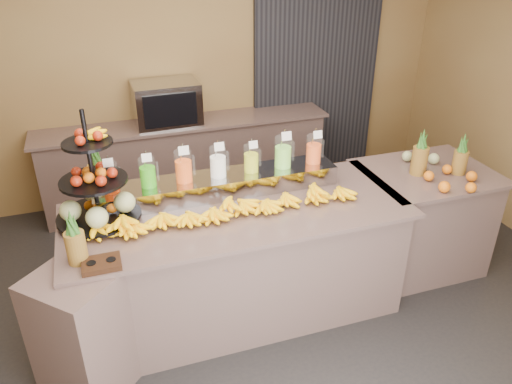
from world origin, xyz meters
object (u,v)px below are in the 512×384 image
fruit_stand (101,194)px  banana_heap (226,206)px  right_fruit_pile (444,170)px  oven_warmer (166,103)px  pitcher_tray (219,185)px  condiment_caddy (102,264)px

fruit_stand → banana_heap: bearing=-8.7°
right_fruit_pile → oven_warmer: size_ratio=0.68×
right_fruit_pile → oven_warmer: (-1.90, 2.01, 0.14)m
pitcher_tray → banana_heap: bearing=-95.4°
pitcher_tray → oven_warmer: (-0.11, 1.67, 0.14)m
pitcher_tray → right_fruit_pile: 1.82m
oven_warmer → condiment_caddy: bearing=-110.1°
banana_heap → condiment_caddy: banana_heap is taller
banana_heap → fruit_stand: bearing=167.6°
pitcher_tray → right_fruit_pile: size_ratio=4.13×
banana_heap → fruit_stand: size_ratio=2.43×
fruit_stand → right_fruit_pile: 2.66m
fruit_stand → condiment_caddy: 0.58m
condiment_caddy → right_fruit_pile: (2.70, 0.34, 0.06)m
condiment_caddy → right_fruit_pile: right_fruit_pile is taller
condiment_caddy → oven_warmer: (0.81, 2.35, 0.20)m
oven_warmer → banana_heap: bearing=-88.9°
condiment_caddy → oven_warmer: bearing=71.1°
banana_heap → condiment_caddy: size_ratio=8.55×
fruit_stand → oven_warmer: size_ratio=1.23×
banana_heap → oven_warmer: oven_warmer is taller
pitcher_tray → condiment_caddy: size_ratio=8.05×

